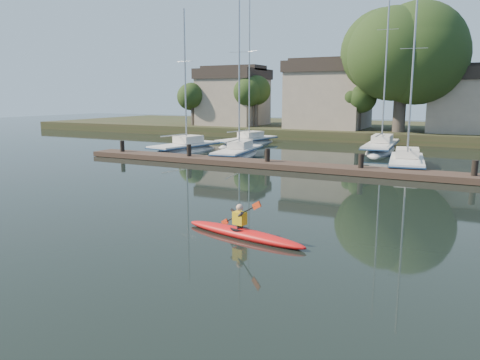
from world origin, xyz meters
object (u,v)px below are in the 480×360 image
at_px(sailboat_3, 406,171).
at_px(sailboat_5, 248,146).
at_px(dock, 312,167).
at_px(kayak, 243,232).
at_px(sailboat_0, 185,154).
at_px(sailboat_6, 381,153).
at_px(sailboat_1, 238,159).

relative_size(sailboat_3, sailboat_5, 0.88).
bearing_deg(sailboat_3, dock, -150.04).
relative_size(kayak, sailboat_3, 0.37).
bearing_deg(sailboat_3, sailboat_5, 143.95).
height_order(sailboat_0, sailboat_6, sailboat_6).
bearing_deg(sailboat_3, sailboat_0, 169.85).
bearing_deg(kayak, sailboat_3, 93.10).
bearing_deg(kayak, sailboat_0, 139.64).
xyz_separation_m(sailboat_1, sailboat_5, (-3.24, 8.31, -0.00)).
bearing_deg(sailboat_1, sailboat_5, 103.96).
xyz_separation_m(sailboat_0, sailboat_6, (14.31, 8.19, 0.01)).
relative_size(sailboat_0, sailboat_1, 0.95).
height_order(sailboat_3, sailboat_5, sailboat_5).
bearing_deg(sailboat_5, sailboat_6, 13.51).
bearing_deg(sailboat_6, sailboat_5, 179.40).
bearing_deg(kayak, dock, 110.98).
distance_m(sailboat_1, sailboat_5, 8.91).
relative_size(sailboat_1, sailboat_3, 1.03).
bearing_deg(sailboat_1, kayak, -69.92).
bearing_deg(sailboat_0, sailboat_6, 38.52).
height_order(dock, sailboat_1, sailboat_1).
relative_size(sailboat_0, sailboat_3, 0.98).
xyz_separation_m(kayak, dock, (-2.32, 14.28, 0.02)).
bearing_deg(sailboat_3, kayak, -106.01).
height_order(sailboat_0, sailboat_1, sailboat_1).
bearing_deg(dock, sailboat_6, 81.90).
xyz_separation_m(sailboat_0, sailboat_3, (17.55, -0.85, 0.02)).
distance_m(kayak, sailboat_0, 24.09).
bearing_deg(dock, kayak, -80.75).
distance_m(sailboat_3, sailboat_6, 9.61).
distance_m(sailboat_0, sailboat_5, 7.89).
relative_size(sailboat_1, sailboat_5, 0.91).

